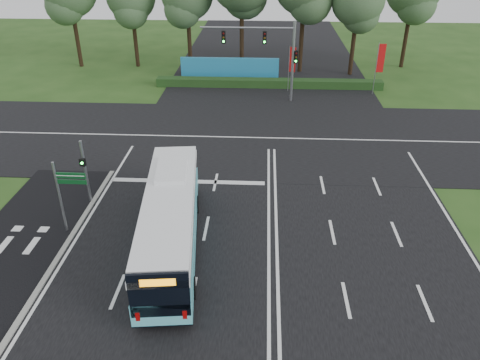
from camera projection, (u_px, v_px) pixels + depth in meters
name	position (u px, v px, depth m)	size (l,w,h in m)	color
ground	(269.00, 231.00, 24.49)	(120.00, 120.00, 0.00)	#244717
road_main	(269.00, 230.00, 24.48)	(20.00, 120.00, 0.04)	black
road_cross	(269.00, 138.00, 34.97)	(120.00, 14.00, 0.05)	black
bike_path	(8.00, 258.00, 22.43)	(5.00, 18.00, 0.06)	black
kerb_strip	(57.00, 259.00, 22.30)	(0.25, 18.00, 0.12)	gray
city_bus	(170.00, 220.00, 22.44)	(3.61, 11.49, 3.24)	#61D0E0
pedestrian_signal	(85.00, 170.00, 26.04)	(0.34, 0.43, 3.82)	gray
street_sign	(65.00, 189.00, 23.22)	(1.57, 0.12, 4.04)	gray
banner_flag_mid	(292.00, 62.00, 43.39)	(0.62, 0.21, 4.29)	gray
banner_flag_right	(380.00, 61.00, 42.46)	(0.71, 0.10, 4.79)	gray
traffic_light_gantry	(273.00, 49.00, 40.16)	(8.41, 0.28, 7.00)	gray
hedge	(269.00, 83.00, 45.73)	(22.00, 1.20, 0.80)	#193A15
blue_hoarding	(230.00, 69.00, 47.76)	(10.00, 0.30, 2.20)	#2284B8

